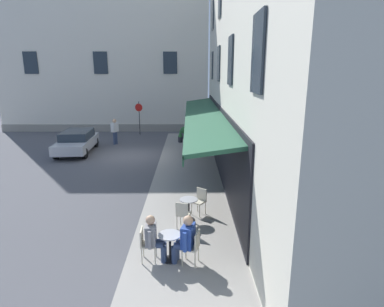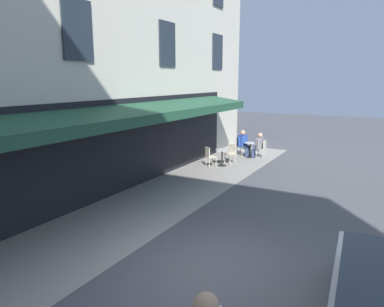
{
  "view_description": "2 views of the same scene",
  "coord_description": "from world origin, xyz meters",
  "px_view_note": "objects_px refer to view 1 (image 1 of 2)",
  "views": [
    {
      "loc": [
        -18.17,
        -3.47,
        4.81
      ],
      "look_at": [
        -4.48,
        -3.6,
        1.29
      ],
      "focal_mm": 29.75,
      "sensor_mm": 36.0,
      "label": 1
    },
    {
      "loc": [
        6.03,
        2.99,
        3.83
      ],
      "look_at": [
        -4.34,
        -2.75,
        1.38
      ],
      "focal_mm": 33.54,
      "sensor_mm": 36.0,
      "label": 2
    }
  ],
  "objects_px": {
    "parked_car_silver": "(77,141)",
    "potted_plant_mid_terrace": "(180,136)",
    "potted_plant_entrance_left": "(196,128)",
    "seated_patron_in_grey": "(154,237)",
    "walking_pedestrian_in_white": "(115,129)",
    "cafe_chair_cream_back_row": "(200,199)",
    "seated_companion_in_blue": "(185,238)",
    "cafe_table_near_entrance": "(189,206)",
    "cafe_chair_cream_kerbside": "(183,213)",
    "potted_plant_under_sign": "(184,132)",
    "potted_plant_by_steps": "(200,138)",
    "cafe_chair_cream_corner_left": "(193,245)",
    "no_parking_sign": "(139,112)",
    "cafe_table_mid_terrace": "(170,243)",
    "potted_plant_entrance_right": "(203,134)",
    "cafe_chair_cream_under_awning": "(146,242)"
  },
  "relations": [
    {
      "from": "cafe_chair_cream_kerbside",
      "to": "potted_plant_entrance_right",
      "type": "bearing_deg",
      "value": -5.09
    },
    {
      "from": "cafe_table_near_entrance",
      "to": "cafe_table_mid_terrace",
      "type": "xyz_separation_m",
      "value": [
        -2.33,
        0.49,
        0.0
      ]
    },
    {
      "from": "cafe_table_near_entrance",
      "to": "seated_patron_in_grey",
      "type": "height_order",
      "value": "seated_patron_in_grey"
    },
    {
      "from": "seated_companion_in_blue",
      "to": "walking_pedestrian_in_white",
      "type": "relative_size",
      "value": 0.76
    },
    {
      "from": "potted_plant_under_sign",
      "to": "potted_plant_mid_terrace",
      "type": "bearing_deg",
      "value": 168.74
    },
    {
      "from": "potted_plant_entrance_right",
      "to": "seated_patron_in_grey",
      "type": "bearing_deg",
      "value": 172.88
    },
    {
      "from": "cafe_chair_cream_corner_left",
      "to": "potted_plant_mid_terrace",
      "type": "xyz_separation_m",
      "value": [
        14.68,
        0.72,
        -0.1
      ]
    },
    {
      "from": "cafe_table_mid_terrace",
      "to": "potted_plant_by_steps",
      "type": "bearing_deg",
      "value": -5.1
    },
    {
      "from": "cafe_chair_cream_kerbside",
      "to": "cafe_table_mid_terrace",
      "type": "distance_m",
      "value": 1.76
    },
    {
      "from": "potted_plant_entrance_left",
      "to": "potted_plant_mid_terrace",
      "type": "bearing_deg",
      "value": 159.68
    },
    {
      "from": "cafe_chair_cream_corner_left",
      "to": "potted_plant_entrance_left",
      "type": "height_order",
      "value": "potted_plant_entrance_left"
    },
    {
      "from": "walking_pedestrian_in_white",
      "to": "no_parking_sign",
      "type": "distance_m",
      "value": 3.61
    },
    {
      "from": "cafe_chair_cream_back_row",
      "to": "cafe_table_mid_terrace",
      "type": "height_order",
      "value": "cafe_chair_cream_back_row"
    },
    {
      "from": "cafe_chair_cream_back_row",
      "to": "seated_companion_in_blue",
      "type": "bearing_deg",
      "value": 170.84
    },
    {
      "from": "seated_patron_in_grey",
      "to": "seated_companion_in_blue",
      "type": "relative_size",
      "value": 0.96
    },
    {
      "from": "potted_plant_entrance_left",
      "to": "potted_plant_by_steps",
      "type": "relative_size",
      "value": 1.02
    },
    {
      "from": "cafe_table_mid_terrace",
      "to": "cafe_chair_cream_under_awning",
      "type": "relative_size",
      "value": 0.82
    },
    {
      "from": "seated_patron_in_grey",
      "to": "potted_plant_entrance_right",
      "type": "xyz_separation_m",
      "value": [
        15.75,
        -1.97,
        -0.37
      ]
    },
    {
      "from": "parked_car_silver",
      "to": "seated_patron_in_grey",
      "type": "bearing_deg",
      "value": -152.96
    },
    {
      "from": "seated_patron_in_grey",
      "to": "walking_pedestrian_in_white",
      "type": "xyz_separation_m",
      "value": [
        13.92,
        4.12,
        0.33
      ]
    },
    {
      "from": "seated_patron_in_grey",
      "to": "parked_car_silver",
      "type": "height_order",
      "value": "parked_car_silver"
    },
    {
      "from": "walking_pedestrian_in_white",
      "to": "seated_companion_in_blue",
      "type": "bearing_deg",
      "value": -160.61
    },
    {
      "from": "potted_plant_entrance_left",
      "to": "parked_car_silver",
      "type": "relative_size",
      "value": 0.21
    },
    {
      "from": "parked_car_silver",
      "to": "potted_plant_mid_terrace",
      "type": "bearing_deg",
      "value": -65.08
    },
    {
      "from": "cafe_table_mid_terrace",
      "to": "no_parking_sign",
      "type": "distance_m",
      "value": 17.6
    },
    {
      "from": "cafe_table_near_entrance",
      "to": "seated_patron_in_grey",
      "type": "xyz_separation_m",
      "value": [
        -2.34,
        0.9,
        0.2
      ]
    },
    {
      "from": "potted_plant_under_sign",
      "to": "potted_plant_entrance_left",
      "type": "distance_m",
      "value": 2.08
    },
    {
      "from": "seated_companion_in_blue",
      "to": "parked_car_silver",
      "type": "height_order",
      "value": "same"
    },
    {
      "from": "cafe_chair_cream_corner_left",
      "to": "seated_companion_in_blue",
      "type": "relative_size",
      "value": 0.68
    },
    {
      "from": "seated_companion_in_blue",
      "to": "parked_car_silver",
      "type": "xyz_separation_m",
      "value": [
        11.72,
        6.74,
        0.0
      ]
    },
    {
      "from": "no_parking_sign",
      "to": "potted_plant_mid_terrace",
      "type": "bearing_deg",
      "value": -129.98
    },
    {
      "from": "no_parking_sign",
      "to": "potted_plant_mid_terrace",
      "type": "distance_m",
      "value": 4.46
    },
    {
      "from": "no_parking_sign",
      "to": "potted_plant_mid_terrace",
      "type": "relative_size",
      "value": 2.85
    },
    {
      "from": "cafe_chair_cream_corner_left",
      "to": "no_parking_sign",
      "type": "xyz_separation_m",
      "value": [
        17.4,
        3.97,
        1.25
      ]
    },
    {
      "from": "potted_plant_entrance_left",
      "to": "potted_plant_by_steps",
      "type": "bearing_deg",
      "value": -176.92
    },
    {
      "from": "seated_companion_in_blue",
      "to": "parked_car_silver",
      "type": "relative_size",
      "value": 0.3
    },
    {
      "from": "potted_plant_under_sign",
      "to": "potted_plant_by_steps",
      "type": "distance_m",
      "value": 2.18
    },
    {
      "from": "cafe_table_near_entrance",
      "to": "seated_patron_in_grey",
      "type": "bearing_deg",
      "value": 158.87
    },
    {
      "from": "cafe_table_mid_terrace",
      "to": "cafe_chair_cream_corner_left",
      "type": "bearing_deg",
      "value": -106.03
    },
    {
      "from": "potted_plant_entrance_left",
      "to": "cafe_table_near_entrance",
      "type": "bearing_deg",
      "value": 177.95
    },
    {
      "from": "cafe_chair_cream_kerbside",
      "to": "parked_car_silver",
      "type": "distance_m",
      "value": 11.91
    },
    {
      "from": "cafe_table_mid_terrace",
      "to": "potted_plant_entrance_right",
      "type": "height_order",
      "value": "cafe_table_mid_terrace"
    },
    {
      "from": "cafe_chair_cream_kerbside",
      "to": "seated_patron_in_grey",
      "type": "height_order",
      "value": "seated_patron_in_grey"
    },
    {
      "from": "potted_plant_under_sign",
      "to": "potted_plant_by_steps",
      "type": "xyz_separation_m",
      "value": [
        -1.88,
        -1.1,
        -0.07
      ]
    },
    {
      "from": "walking_pedestrian_in_white",
      "to": "parked_car_silver",
      "type": "distance_m",
      "value": 2.94
    },
    {
      "from": "potted_plant_mid_terrace",
      "to": "potted_plant_entrance_left",
      "type": "bearing_deg",
      "value": -20.32
    },
    {
      "from": "cafe_chair_cream_under_awning",
      "to": "walking_pedestrian_in_white",
      "type": "height_order",
      "value": "walking_pedestrian_in_white"
    },
    {
      "from": "seated_patron_in_grey",
      "to": "potted_plant_entrance_left",
      "type": "height_order",
      "value": "seated_patron_in_grey"
    },
    {
      "from": "cafe_table_near_entrance",
      "to": "cafe_chair_cream_kerbside",
      "type": "distance_m",
      "value": 0.63
    },
    {
      "from": "seated_companion_in_blue",
      "to": "potted_plant_mid_terrace",
      "type": "xyz_separation_m",
      "value": [
        14.62,
        0.51,
        -0.27
      ]
    }
  ]
}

